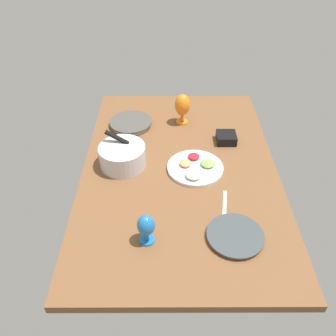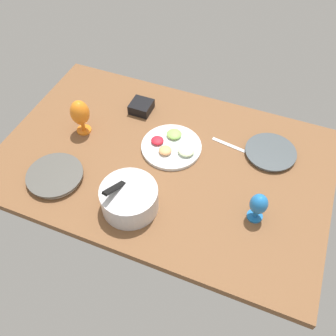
# 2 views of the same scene
# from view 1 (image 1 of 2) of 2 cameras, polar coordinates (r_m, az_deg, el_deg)

# --- Properties ---
(ground_plane) EXTENTS (1.60, 1.04, 0.04)m
(ground_plane) POSITION_cam_1_polar(r_m,az_deg,el_deg) (1.93, 1.88, -0.42)
(ground_plane) COLOR brown
(dinner_plate_left) EXTENTS (0.25, 0.25, 0.02)m
(dinner_plate_left) POSITION_cam_1_polar(r_m,az_deg,el_deg) (1.60, 10.67, -10.64)
(dinner_plate_left) COLOR silver
(dinner_plate_left) RESTS_ON ground_plane
(dinner_plate_right) EXTENTS (0.26, 0.26, 0.03)m
(dinner_plate_right) POSITION_cam_1_polar(r_m,az_deg,el_deg) (2.26, -5.97, 7.15)
(dinner_plate_right) COLOR silver
(dinner_plate_right) RESTS_ON ground_plane
(mixing_bowl) EXTENTS (0.25, 0.25, 0.18)m
(mixing_bowl) POSITION_cam_1_polar(r_m,az_deg,el_deg) (1.92, -7.30, 2.03)
(mixing_bowl) COLOR silver
(mixing_bowl) RESTS_ON ground_plane
(fruit_platter) EXTENTS (0.30, 0.30, 0.05)m
(fruit_platter) POSITION_cam_1_polar(r_m,az_deg,el_deg) (1.90, 4.39, 0.10)
(fruit_platter) COLOR silver
(fruit_platter) RESTS_ON ground_plane
(hurricane_glass_orange) EXTENTS (0.10, 0.10, 0.19)m
(hurricane_glass_orange) POSITION_cam_1_polar(r_m,az_deg,el_deg) (2.23, 2.32, 9.90)
(hurricane_glass_orange) COLOR orange
(hurricane_glass_orange) RESTS_ON ground_plane
(hurricane_glass_blue) EXTENTS (0.08, 0.08, 0.15)m
(hurricane_glass_blue) POSITION_cam_1_polar(r_m,az_deg,el_deg) (1.51, -3.53, -9.32)
(hurricane_glass_blue) COLOR blue
(hurricane_glass_blue) RESTS_ON ground_plane
(square_bowl_black) EXTENTS (0.11, 0.11, 0.05)m
(square_bowl_black) POSITION_cam_1_polar(r_m,az_deg,el_deg) (2.12, 9.30, 4.84)
(square_bowl_black) COLOR black
(square_bowl_black) RESTS_ON ground_plane
(fork_by_left_plate) EXTENTS (0.18, 0.05, 0.01)m
(fork_by_left_plate) POSITION_cam_1_polar(r_m,az_deg,el_deg) (1.74, 9.05, -5.63)
(fork_by_left_plate) COLOR silver
(fork_by_left_plate) RESTS_ON ground_plane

